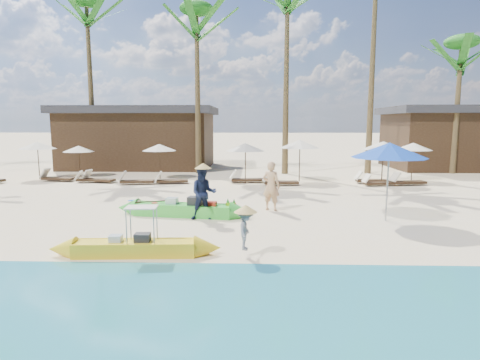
{
  "coord_description": "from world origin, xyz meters",
  "views": [
    {
      "loc": [
        0.1,
        -11.23,
        3.18
      ],
      "look_at": [
        -0.31,
        2.0,
        1.29
      ],
      "focal_mm": 30.0,
      "sensor_mm": 36.0,
      "label": 1
    }
  ],
  "objects_px": {
    "green_canoe": "(183,209)",
    "yellow_canoe": "(135,248)",
    "tourist": "(271,186)",
    "blue_umbrella": "(389,150)"
  },
  "relations": [
    {
      "from": "yellow_canoe",
      "to": "tourist",
      "type": "distance_m",
      "value": 6.29
    },
    {
      "from": "yellow_canoe",
      "to": "tourist",
      "type": "bearing_deg",
      "value": 52.64
    },
    {
      "from": "green_canoe",
      "to": "yellow_canoe",
      "type": "distance_m",
      "value": 4.2
    },
    {
      "from": "tourist",
      "to": "blue_umbrella",
      "type": "xyz_separation_m",
      "value": [
        3.67,
        -1.52,
        1.41
      ]
    },
    {
      "from": "green_canoe",
      "to": "tourist",
      "type": "xyz_separation_m",
      "value": [
        3.05,
        0.99,
        0.67
      ]
    },
    {
      "from": "yellow_canoe",
      "to": "blue_umbrella",
      "type": "xyz_separation_m",
      "value": [
        7.18,
        3.65,
        2.12
      ]
    },
    {
      "from": "green_canoe",
      "to": "yellow_canoe",
      "type": "bearing_deg",
      "value": -87.77
    },
    {
      "from": "tourist",
      "to": "green_canoe",
      "type": "bearing_deg",
      "value": 41.98
    },
    {
      "from": "yellow_canoe",
      "to": "tourist",
      "type": "relative_size",
      "value": 2.57
    },
    {
      "from": "blue_umbrella",
      "to": "tourist",
      "type": "bearing_deg",
      "value": 157.59
    }
  ]
}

